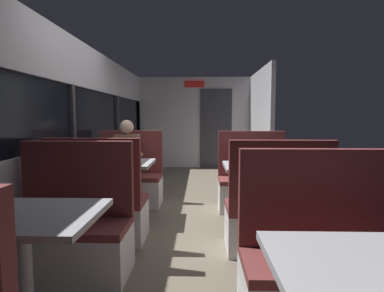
% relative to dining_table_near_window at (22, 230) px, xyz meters
% --- Properties ---
extents(ground_plane, '(3.30, 9.20, 0.02)m').
position_rel_dining_table_near_window_xyz_m(ground_plane, '(0.89, 2.09, -0.65)').
color(ground_plane, '#665B4C').
extents(carriage_window_panel_left, '(0.09, 8.48, 2.30)m').
position_rel_dining_table_near_window_xyz_m(carriage_window_panel_left, '(-0.56, 2.09, 0.47)').
color(carriage_window_panel_left, '#B2B2B7').
rests_on(carriage_window_panel_left, ground_plane).
extents(carriage_end_bulkhead, '(2.90, 0.11, 2.30)m').
position_rel_dining_table_near_window_xyz_m(carriage_end_bulkhead, '(0.95, 6.28, 0.50)').
color(carriage_end_bulkhead, '#B2B2B7').
rests_on(carriage_end_bulkhead, ground_plane).
extents(carriage_aisle_panel_right, '(0.08, 2.40, 2.30)m').
position_rel_dining_table_near_window_xyz_m(carriage_aisle_panel_right, '(2.34, 5.09, 0.51)').
color(carriage_aisle_panel_right, '#B2B2B7').
rests_on(carriage_aisle_panel_right, ground_plane).
extents(dining_table_near_window, '(0.90, 0.70, 0.74)m').
position_rel_dining_table_near_window_xyz_m(dining_table_near_window, '(0.00, 0.00, 0.00)').
color(dining_table_near_window, '#9E9EA3').
rests_on(dining_table_near_window, ground_plane).
extents(bench_near_window_facing_entry, '(0.95, 0.50, 1.10)m').
position_rel_dining_table_near_window_xyz_m(bench_near_window_facing_entry, '(0.00, 0.70, -0.31)').
color(bench_near_window_facing_entry, silver).
rests_on(bench_near_window_facing_entry, ground_plane).
extents(dining_table_mid_window, '(0.90, 0.70, 0.74)m').
position_rel_dining_table_near_window_xyz_m(dining_table_mid_window, '(0.00, 2.10, 0.00)').
color(dining_table_mid_window, '#9E9EA3').
rests_on(dining_table_mid_window, ground_plane).
extents(bench_mid_window_facing_end, '(0.95, 0.50, 1.10)m').
position_rel_dining_table_near_window_xyz_m(bench_mid_window_facing_end, '(0.00, 1.40, -0.31)').
color(bench_mid_window_facing_end, silver).
rests_on(bench_mid_window_facing_end, ground_plane).
extents(bench_mid_window_facing_entry, '(0.95, 0.50, 1.10)m').
position_rel_dining_table_near_window_xyz_m(bench_mid_window_facing_entry, '(0.00, 2.79, -0.31)').
color(bench_mid_window_facing_entry, silver).
rests_on(bench_mid_window_facing_entry, ground_plane).
extents(bench_front_aisle_facing_entry, '(0.95, 0.50, 1.10)m').
position_rel_dining_table_near_window_xyz_m(bench_front_aisle_facing_entry, '(1.79, 0.10, -0.31)').
color(bench_front_aisle_facing_entry, silver).
rests_on(bench_front_aisle_facing_entry, ground_plane).
extents(dining_table_rear_aisle, '(0.90, 0.70, 0.74)m').
position_rel_dining_table_near_window_xyz_m(dining_table_rear_aisle, '(1.79, 1.90, 0.00)').
color(dining_table_rear_aisle, '#9E9EA3').
rests_on(dining_table_rear_aisle, ground_plane).
extents(bench_rear_aisle_facing_end, '(0.95, 0.50, 1.10)m').
position_rel_dining_table_near_window_xyz_m(bench_rear_aisle_facing_end, '(1.79, 1.20, -0.31)').
color(bench_rear_aisle_facing_end, silver).
rests_on(bench_rear_aisle_facing_end, ground_plane).
extents(bench_rear_aisle_facing_entry, '(0.95, 0.50, 1.10)m').
position_rel_dining_table_near_window_xyz_m(bench_rear_aisle_facing_entry, '(1.79, 2.59, -0.31)').
color(bench_rear_aisle_facing_entry, silver).
rests_on(bench_rear_aisle_facing_entry, ground_plane).
extents(seated_passenger, '(0.47, 0.55, 1.26)m').
position_rel_dining_table_near_window_xyz_m(seated_passenger, '(0.00, 2.72, -0.10)').
color(seated_passenger, '#26262D').
rests_on(seated_passenger, ground_plane).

